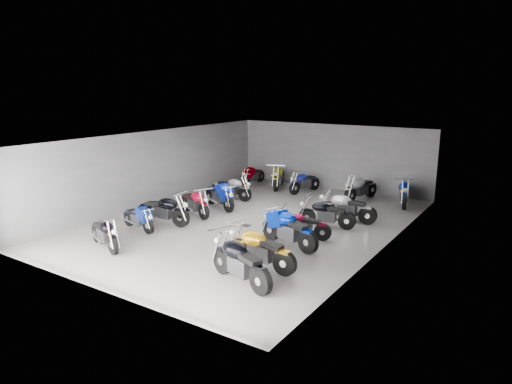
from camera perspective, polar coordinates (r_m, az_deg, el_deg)
ground at (r=17.25m, az=-0.34°, el=-3.82°), size 14.00×14.00×0.00m
wall_back at (r=22.92m, az=9.41°, el=4.36°), size 10.00×0.10×3.20m
wall_left at (r=20.01m, az=-12.37°, el=2.96°), size 0.10×14.00×3.20m
wall_right at (r=14.75m, az=16.06°, el=-0.84°), size 0.10×14.00×3.20m
ceiling at (r=16.60m, az=-0.35°, el=6.87°), size 10.00×14.00×0.04m
drain_grate at (r=16.85m, az=-1.28°, el=-4.21°), size 0.32×0.32×0.01m
motorcycle_left_a at (r=15.20m, az=-18.39°, el=-4.91°), size 2.00×0.82×0.91m
motorcycle_left_b at (r=16.78m, az=-14.47°, el=-3.12°), size 1.88×0.55×0.83m
motorcycle_left_c at (r=17.20m, az=-11.53°, el=-2.23°), size 2.29×0.56×1.01m
motorcycle_left_d at (r=18.22m, az=-7.64°, el=-1.31°), size 2.07×0.96×0.96m
motorcycle_left_e at (r=19.16m, az=-4.58°, el=-0.42°), size 2.16×1.08×1.01m
motorcycle_left_f at (r=20.63m, az=-3.09°, el=0.49°), size 2.17×0.43×0.95m
motorcycle_right_a at (r=11.95m, az=-2.03°, el=-8.77°), size 2.33×0.91×1.06m
motorcycle_right_b at (r=12.87m, az=0.47°, el=-7.20°), size 2.33×0.50×1.02m
motorcycle_right_c at (r=14.62m, az=4.05°, el=-4.64°), size 2.34×0.81×1.05m
motorcycle_right_d at (r=15.43m, az=5.82°, el=-4.16°), size 1.89×0.61×0.85m
motorcycle_right_e at (r=16.73m, az=8.75°, el=-2.72°), size 2.07×0.63×0.92m
motorcycle_right_f at (r=17.56m, az=11.22°, el=-1.93°), size 2.27×0.51×1.00m
motorcycle_back_a at (r=23.82m, az=-0.37°, el=2.11°), size 0.38×1.97×0.87m
motorcycle_back_b at (r=22.90m, az=2.82°, el=1.90°), size 1.02×2.28×1.05m
motorcycle_back_c at (r=22.07m, az=6.06°, el=1.23°), size 0.64×2.07×0.92m
motorcycle_back_e at (r=20.97m, az=12.94°, el=0.50°), size 0.71×2.31×1.03m
motorcycle_back_f at (r=20.57m, az=18.02°, el=-0.05°), size 0.87×2.29×1.04m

